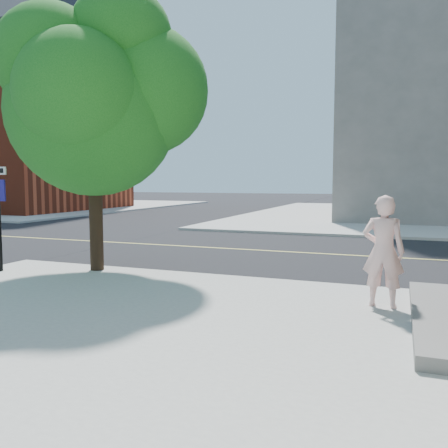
% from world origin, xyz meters
% --- Properties ---
extents(ground, '(140.00, 140.00, 0.00)m').
position_xyz_m(ground, '(0.00, 0.00, 0.00)').
color(ground, black).
rests_on(ground, ground).
extents(road_ew, '(140.00, 9.00, 0.01)m').
position_xyz_m(road_ew, '(0.00, 4.50, 0.01)').
color(road_ew, black).
rests_on(road_ew, ground).
extents(sidewalk_nw, '(26.00, 25.00, 0.12)m').
position_xyz_m(sidewalk_nw, '(-23.00, 21.50, 0.06)').
color(sidewalk_nw, '#AAA9A3').
rests_on(sidewalk_nw, ground).
extents(church, '(15.20, 12.00, 14.40)m').
position_xyz_m(church, '(-20.00, 18.00, 7.18)').
color(church, maroon).
rests_on(church, sidewalk_nw).
extents(man_on_phone, '(0.71, 0.49, 1.84)m').
position_xyz_m(man_on_phone, '(7.96, -1.52, 1.04)').
color(man_on_phone, beige).
rests_on(man_on_phone, sidewalk_se).
extents(street_tree, '(4.74, 4.31, 6.29)m').
position_xyz_m(street_tree, '(1.71, -0.49, 4.18)').
color(street_tree, black).
rests_on(street_tree, sidewalk_se).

